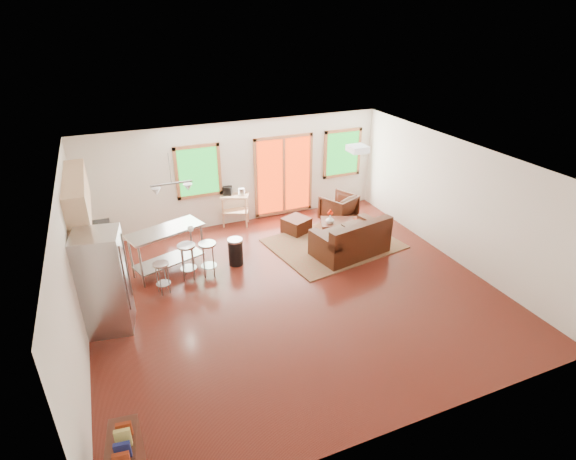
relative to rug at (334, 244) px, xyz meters
name	(u,v)px	position (x,y,z in m)	size (l,w,h in m)	color
floor	(294,291)	(-1.64, -1.43, -0.02)	(7.50, 7.00, 0.02)	#3C120C
ceiling	(295,163)	(-1.64, -1.43, 2.60)	(7.50, 7.00, 0.02)	white
back_wall	(238,174)	(-1.64, 2.08, 1.29)	(7.50, 0.02, 2.60)	silver
left_wall	(72,274)	(-5.40, -1.43, 1.29)	(0.02, 7.00, 2.60)	silver
right_wall	(456,201)	(2.12, -1.43, 1.29)	(0.02, 7.00, 2.60)	silver
front_wall	(411,353)	(-1.64, -4.94, 1.29)	(7.50, 0.02, 2.60)	silver
window_left	(198,172)	(-2.64, 2.03, 1.49)	(1.10, 0.05, 1.30)	#115B17
french_doors	(284,176)	(-0.44, 2.03, 1.09)	(1.60, 0.05, 2.10)	#BB2706
window_right	(342,153)	(1.26, 2.03, 1.49)	(1.10, 0.05, 1.30)	#115B17
rug	(334,244)	(0.00, 0.00, 0.00)	(2.82, 2.17, 0.03)	#50663C
loveseat	(351,241)	(0.12, -0.57, 0.33)	(1.78, 1.22, 0.87)	black
coffee_table	(343,224)	(0.37, 0.25, 0.34)	(1.20, 0.98, 0.42)	#3C1D14
armchair	(339,207)	(0.71, 1.11, 0.38)	(0.77, 0.72, 0.79)	black
ottoman	(296,225)	(-0.56, 0.93, 0.17)	(0.56, 0.56, 0.37)	black
vase	(330,219)	(0.04, 0.30, 0.51)	(0.27, 0.27, 0.34)	silver
book	(356,216)	(0.67, 0.18, 0.51)	(0.19, 0.02, 0.26)	maroon
cabinets	(93,244)	(-5.12, 0.27, 0.91)	(0.64, 2.24, 2.30)	tan
refrigerator	(105,282)	(-4.98, -1.22, 0.89)	(0.83, 0.81, 1.81)	#B7BABC
island	(167,243)	(-3.75, 0.29, 0.65)	(1.64, 1.08, 0.97)	#B7BABC
cup	(191,229)	(-3.28, 0.03, 1.00)	(0.12, 0.10, 0.12)	white
bar_stool_a	(162,271)	(-3.99, -0.49, 0.47)	(0.37, 0.37, 0.65)	#B7BABC
bar_stool_b	(187,254)	(-3.43, -0.16, 0.56)	(0.44, 0.44, 0.77)	#B7BABC
bar_stool_c	(208,252)	(-3.02, -0.22, 0.55)	(0.42, 0.42, 0.75)	#B7BABC
trash_can	(236,251)	(-2.38, 0.01, 0.29)	(0.37, 0.37, 0.60)	black
kitchen_cart	(234,199)	(-1.83, 1.93, 0.69)	(0.79, 0.67, 1.03)	tan
ceiling_flush	(358,149)	(-0.04, -0.83, 2.52)	(0.35, 0.35, 0.12)	white
pendant_light	(172,189)	(-3.54, 0.07, 1.88)	(0.80, 0.18, 0.79)	gray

